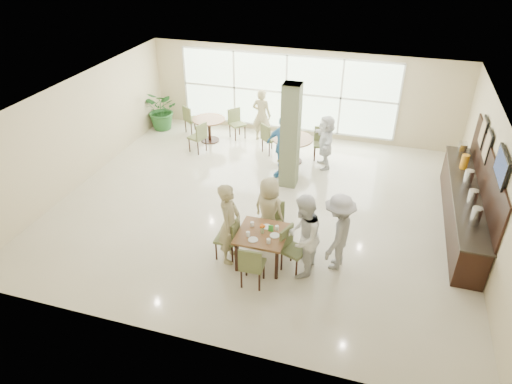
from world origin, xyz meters
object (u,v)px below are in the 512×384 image
(buffet_counter, at_px, (464,205))
(teen_right, at_px, (303,236))
(round_table_left, at_px, (209,124))
(main_table, at_px, (262,236))
(teen_left, at_px, (229,223))
(teen_far, at_px, (269,211))
(adult_a, at_px, (283,147))
(adult_b, at_px, (326,142))
(potted_plant, at_px, (163,110))
(round_table_right, at_px, (293,143))
(teen_standing, at_px, (338,232))
(adult_standing, at_px, (262,115))

(buffet_counter, xyz_separation_m, teen_right, (-3.24, -2.72, 0.35))
(round_table_left, height_order, buffet_counter, buffet_counter)
(main_table, xyz_separation_m, teen_left, (-0.68, -0.08, 0.24))
(teen_far, height_order, adult_a, adult_a)
(teen_right, bearing_deg, teen_left, -88.69)
(main_table, relative_size, adult_a, 0.56)
(adult_b, bearing_deg, main_table, -24.54)
(potted_plant, relative_size, teen_far, 0.86)
(round_table_right, relative_size, teen_standing, 0.69)
(buffet_counter, bearing_deg, teen_far, -155.60)
(potted_plant, xyz_separation_m, adult_standing, (3.43, 0.09, 0.17))
(round_table_left, xyz_separation_m, teen_far, (3.22, -4.56, 0.23))
(main_table, distance_m, teen_right, 0.88)
(teen_far, relative_size, teen_right, 0.88)
(teen_right, bearing_deg, adult_a, -159.54)
(teen_right, bearing_deg, potted_plant, -133.21)
(potted_plant, relative_size, adult_a, 0.76)
(teen_right, bearing_deg, round_table_right, -163.93)
(round_table_right, height_order, adult_a, adult_a)
(round_table_right, bearing_deg, adult_a, -93.73)
(adult_b, xyz_separation_m, adult_standing, (-2.24, 1.22, 0.07))
(main_table, height_order, adult_a, adult_a)
(teen_left, bearing_deg, round_table_left, 23.25)
(teen_far, bearing_deg, adult_standing, -50.71)
(teen_far, height_order, adult_b, teen_far)
(teen_left, distance_m, adult_b, 4.86)
(potted_plant, bearing_deg, buffet_counter, -18.63)
(teen_left, xyz_separation_m, teen_far, (0.60, 0.85, -0.11))
(teen_far, relative_size, adult_a, 0.88)
(adult_a, relative_size, adult_b, 1.15)
(buffet_counter, xyz_separation_m, potted_plant, (-9.22, 3.11, 0.12))
(main_table, xyz_separation_m, buffet_counter, (4.08, 2.65, -0.11))
(main_table, bearing_deg, teen_far, 95.45)
(round_table_right, relative_size, teen_left, 0.65)
(potted_plant, relative_size, teen_left, 0.75)
(buffet_counter, bearing_deg, adult_standing, 151.06)
(teen_far, bearing_deg, teen_standing, -174.48)
(round_table_right, xyz_separation_m, adult_b, (0.96, -0.03, 0.19))
(teen_standing, bearing_deg, adult_b, -158.04)
(teen_left, relative_size, adult_a, 1.01)
(main_table, bearing_deg, potted_plant, 131.76)
(adult_a, distance_m, adult_b, 1.38)
(potted_plant, bearing_deg, round_table_left, -13.15)
(round_table_left, distance_m, teen_right, 6.82)
(round_table_right, relative_size, adult_a, 0.65)
(teen_standing, bearing_deg, teen_left, -69.85)
(potted_plant, distance_m, adult_a, 5.09)
(teen_far, height_order, teen_standing, teen_standing)
(teen_far, bearing_deg, round_table_left, -33.29)
(main_table, relative_size, teen_far, 0.63)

